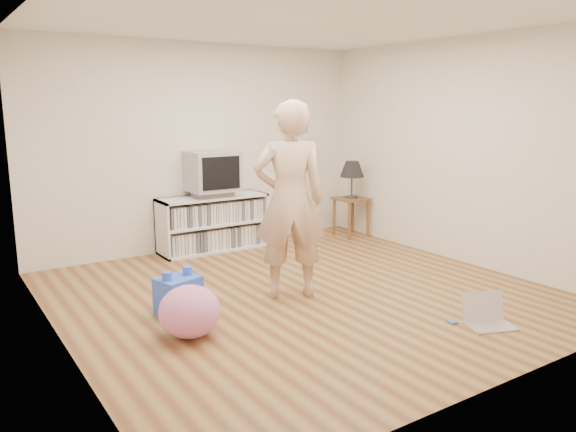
# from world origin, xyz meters

# --- Properties ---
(ground) EXTENTS (4.50, 4.50, 0.00)m
(ground) POSITION_xyz_m (0.00, 0.00, 0.00)
(ground) COLOR brown
(ground) RESTS_ON ground
(walls) EXTENTS (4.52, 4.52, 2.60)m
(walls) POSITION_xyz_m (0.00, 0.00, 1.30)
(walls) COLOR silver
(walls) RESTS_ON ground
(ceiling) EXTENTS (4.50, 4.50, 0.01)m
(ceiling) POSITION_xyz_m (0.00, 0.00, 2.60)
(ceiling) COLOR white
(ceiling) RESTS_ON walls
(media_unit) EXTENTS (1.40, 0.45, 0.70)m
(media_unit) POSITION_xyz_m (0.02, 2.04, 0.35)
(media_unit) COLOR white
(media_unit) RESTS_ON ground
(dvd_deck) EXTENTS (0.45, 0.35, 0.07)m
(dvd_deck) POSITION_xyz_m (0.02, 2.02, 0.73)
(dvd_deck) COLOR gray
(dvd_deck) RESTS_ON media_unit
(crt_tv) EXTENTS (0.60, 0.53, 0.50)m
(crt_tv) POSITION_xyz_m (0.02, 2.02, 1.02)
(crt_tv) COLOR #9C9CA1
(crt_tv) RESTS_ON dvd_deck
(side_table) EXTENTS (0.42, 0.42, 0.55)m
(side_table) POSITION_xyz_m (1.99, 1.65, 0.42)
(side_table) COLOR brown
(side_table) RESTS_ON ground
(table_lamp) EXTENTS (0.34, 0.34, 0.52)m
(table_lamp) POSITION_xyz_m (1.99, 1.65, 0.94)
(table_lamp) COLOR #333333
(table_lamp) RESTS_ON side_table
(person) EXTENTS (0.81, 0.70, 1.89)m
(person) POSITION_xyz_m (-0.14, 0.01, 0.94)
(person) COLOR beige
(person) RESTS_ON ground
(laptop) EXTENTS (0.46, 0.42, 0.26)m
(laptop) POSITION_xyz_m (0.85, -1.53, 0.07)
(laptop) COLOR silver
(laptop) RESTS_ON ground
(playing_cards) EXTENTS (0.08, 0.10, 0.02)m
(playing_cards) POSITION_xyz_m (0.63, -1.34, 0.01)
(playing_cards) COLOR #456ABA
(playing_cards) RESTS_ON ground
(plush_blue) EXTENTS (0.42, 0.37, 0.41)m
(plush_blue) POSITION_xyz_m (-1.24, 0.16, 0.18)
(plush_blue) COLOR blue
(plush_blue) RESTS_ON ground
(plush_pink) EXTENTS (0.58, 0.58, 0.42)m
(plush_pink) POSITION_xyz_m (-1.36, -0.37, 0.21)
(plush_pink) COLOR pink
(plush_pink) RESTS_ON ground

